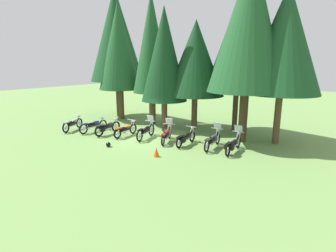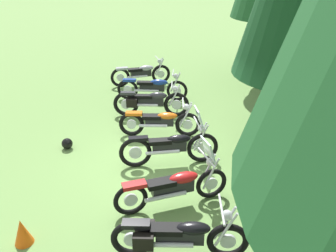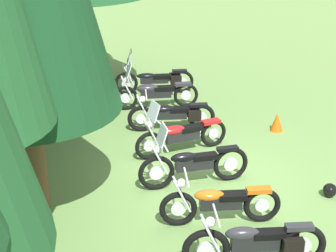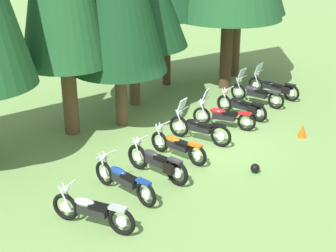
{
  "view_description": "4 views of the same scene",
  "coord_description": "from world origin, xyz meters",
  "px_view_note": "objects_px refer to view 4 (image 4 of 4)",
  "views": [
    {
      "loc": [
        11.07,
        -12.29,
        4.72
      ],
      "look_at": [
        1.5,
        0.46,
        0.97
      ],
      "focal_mm": 28.82,
      "sensor_mm": 36.0,
      "label": 1
    },
    {
      "loc": [
        6.99,
        0.69,
        4.39
      ],
      "look_at": [
        -0.27,
        0.1,
        0.88
      ],
      "focal_mm": 37.46,
      "sensor_mm": 36.0,
      "label": 2
    },
    {
      "loc": [
        -9.8,
        0.9,
        5.48
      ],
      "look_at": [
        1.7,
        0.64,
        0.57
      ],
      "focal_mm": 57.93,
      "sensor_mm": 36.0,
      "label": 3
    },
    {
      "loc": [
        -11.82,
        -9.95,
        6.94
      ],
      "look_at": [
        -1.24,
        0.44,
        0.83
      ],
      "focal_mm": 54.2,
      "sensor_mm": 36.0,
      "label": 4
    }
  ],
  "objects_px": {
    "motorcycle_0": "(92,210)",
    "motorcycle_5": "(223,115)",
    "motorcycle_2": "(158,162)",
    "motorcycle_8": "(274,87)",
    "motorcycle_1": "(124,180)",
    "motorcycle_4": "(199,128)",
    "motorcycle_7": "(256,93)",
    "motorcycle_6": "(242,106)",
    "motorcycle_3": "(178,145)",
    "traffic_cone": "(302,131)",
    "dropped_helmet": "(255,168)"
  },
  "relations": [
    {
      "from": "motorcycle_0",
      "to": "motorcycle_5",
      "type": "bearing_deg",
      "value": -96.78
    },
    {
      "from": "motorcycle_2",
      "to": "motorcycle_8",
      "type": "xyz_separation_m",
      "value": [
        8.31,
        1.58,
        -0.02
      ]
    },
    {
      "from": "motorcycle_1",
      "to": "motorcycle_2",
      "type": "relative_size",
      "value": 1.04
    },
    {
      "from": "motorcycle_0",
      "to": "motorcycle_4",
      "type": "height_order",
      "value": "motorcycle_4"
    },
    {
      "from": "motorcycle_4",
      "to": "motorcycle_8",
      "type": "relative_size",
      "value": 0.97
    },
    {
      "from": "motorcycle_7",
      "to": "motorcycle_8",
      "type": "xyz_separation_m",
      "value": [
        1.24,
        -0.03,
        -0.02
      ]
    },
    {
      "from": "motorcycle_1",
      "to": "motorcycle_6",
      "type": "bearing_deg",
      "value": -80.52
    },
    {
      "from": "motorcycle_2",
      "to": "motorcycle_8",
      "type": "relative_size",
      "value": 0.97
    },
    {
      "from": "motorcycle_5",
      "to": "motorcycle_6",
      "type": "relative_size",
      "value": 0.97
    },
    {
      "from": "motorcycle_4",
      "to": "motorcycle_5",
      "type": "height_order",
      "value": "motorcycle_4"
    },
    {
      "from": "motorcycle_0",
      "to": "motorcycle_2",
      "type": "relative_size",
      "value": 0.95
    },
    {
      "from": "motorcycle_2",
      "to": "motorcycle_7",
      "type": "distance_m",
      "value": 7.26
    },
    {
      "from": "motorcycle_6",
      "to": "motorcycle_2",
      "type": "bearing_deg",
      "value": 98.38
    },
    {
      "from": "motorcycle_1",
      "to": "motorcycle_3",
      "type": "height_order",
      "value": "motorcycle_1"
    },
    {
      "from": "motorcycle_4",
      "to": "motorcycle_7",
      "type": "distance_m",
      "value": 4.42
    },
    {
      "from": "traffic_cone",
      "to": "motorcycle_1",
      "type": "bearing_deg",
      "value": 168.41
    },
    {
      "from": "motorcycle_1",
      "to": "dropped_helmet",
      "type": "height_order",
      "value": "motorcycle_1"
    },
    {
      "from": "motorcycle_1",
      "to": "traffic_cone",
      "type": "distance_m",
      "value": 6.94
    },
    {
      "from": "traffic_cone",
      "to": "motorcycle_3",
      "type": "bearing_deg",
      "value": 155.34
    },
    {
      "from": "motorcycle_0",
      "to": "motorcycle_7",
      "type": "bearing_deg",
      "value": -97.28
    },
    {
      "from": "motorcycle_1",
      "to": "motorcycle_0",
      "type": "bearing_deg",
      "value": 111.55
    },
    {
      "from": "traffic_cone",
      "to": "dropped_helmet",
      "type": "height_order",
      "value": "traffic_cone"
    },
    {
      "from": "motorcycle_3",
      "to": "motorcycle_5",
      "type": "distance_m",
      "value": 2.99
    },
    {
      "from": "motorcycle_5",
      "to": "motorcycle_7",
      "type": "distance_m",
      "value": 2.91
    },
    {
      "from": "motorcycle_1",
      "to": "traffic_cone",
      "type": "relative_size",
      "value": 4.98
    },
    {
      "from": "motorcycle_3",
      "to": "motorcycle_6",
      "type": "xyz_separation_m",
      "value": [
        4.25,
        0.7,
        -0.0
      ]
    },
    {
      "from": "motorcycle_8",
      "to": "traffic_cone",
      "type": "xyz_separation_m",
      "value": [
        -2.86,
        -3.05,
        -0.21
      ]
    },
    {
      "from": "motorcycle_1",
      "to": "motorcycle_7",
      "type": "height_order",
      "value": "motorcycle_7"
    },
    {
      "from": "motorcycle_1",
      "to": "motorcycle_7",
      "type": "relative_size",
      "value": 1.01
    },
    {
      "from": "motorcycle_8",
      "to": "dropped_helmet",
      "type": "xyz_separation_m",
      "value": [
        -6.12,
        -3.43,
        -0.31
      ]
    },
    {
      "from": "motorcycle_2",
      "to": "motorcycle_3",
      "type": "bearing_deg",
      "value": -74.27
    },
    {
      "from": "motorcycle_1",
      "to": "motorcycle_5",
      "type": "relative_size",
      "value": 1.11
    },
    {
      "from": "motorcycle_4",
      "to": "motorcycle_6",
      "type": "height_order",
      "value": "motorcycle_4"
    },
    {
      "from": "motorcycle_1",
      "to": "motorcycle_4",
      "type": "bearing_deg",
      "value": -77.9
    },
    {
      "from": "motorcycle_3",
      "to": "motorcycle_1",
      "type": "bearing_deg",
      "value": 97.58
    },
    {
      "from": "motorcycle_6",
      "to": "motorcycle_7",
      "type": "distance_m",
      "value": 1.61
    },
    {
      "from": "motorcycle_3",
      "to": "dropped_helmet",
      "type": "bearing_deg",
      "value": -162.05
    },
    {
      "from": "motorcycle_2",
      "to": "motorcycle_7",
      "type": "relative_size",
      "value": 0.97
    },
    {
      "from": "motorcycle_3",
      "to": "motorcycle_2",
      "type": "bearing_deg",
      "value": 105.4
    },
    {
      "from": "motorcycle_2",
      "to": "motorcycle_8",
      "type": "height_order",
      "value": "motorcycle_8"
    },
    {
      "from": "motorcycle_5",
      "to": "motorcycle_8",
      "type": "relative_size",
      "value": 0.91
    },
    {
      "from": "motorcycle_5",
      "to": "motorcycle_7",
      "type": "height_order",
      "value": "motorcycle_7"
    },
    {
      "from": "motorcycle_1",
      "to": "motorcycle_6",
      "type": "distance_m",
      "value": 6.99
    },
    {
      "from": "motorcycle_2",
      "to": "motorcycle_6",
      "type": "xyz_separation_m",
      "value": [
        5.54,
        1.14,
        -0.04
      ]
    },
    {
      "from": "motorcycle_2",
      "to": "dropped_helmet",
      "type": "xyz_separation_m",
      "value": [
        2.19,
        -1.84,
        -0.33
      ]
    },
    {
      "from": "motorcycle_8",
      "to": "motorcycle_3",
      "type": "bearing_deg",
      "value": 94.51
    },
    {
      "from": "motorcycle_7",
      "to": "traffic_cone",
      "type": "bearing_deg",
      "value": 145.57
    },
    {
      "from": "motorcycle_1",
      "to": "motorcycle_7",
      "type": "xyz_separation_m",
      "value": [
        8.42,
        1.68,
        0.02
      ]
    },
    {
      "from": "motorcycle_4",
      "to": "motorcycle_6",
      "type": "distance_m",
      "value": 2.84
    },
    {
      "from": "motorcycle_1",
      "to": "motorcycle_5",
      "type": "distance_m",
      "value": 5.68
    }
  ]
}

